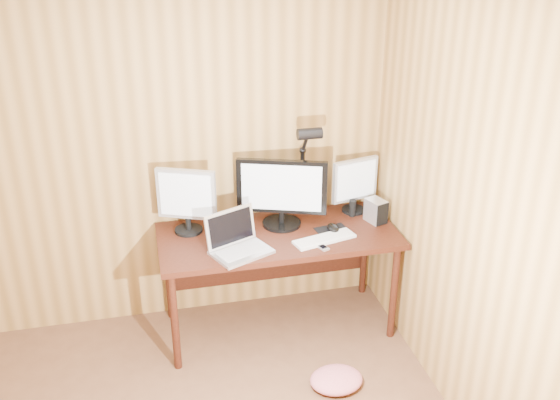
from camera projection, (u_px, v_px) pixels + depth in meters
name	position (u px, v px, depth m)	size (l,w,h in m)	color
room_shell	(134.00, 340.00, 2.33)	(4.00, 4.00, 4.00)	brown
desk	(276.00, 244.00, 4.29)	(1.60, 0.70, 0.75)	#36140B
monitor_center	(282.00, 192.00, 4.19)	(0.59, 0.27, 0.47)	black
monitor_left	(187.00, 199.00, 4.10)	(0.38, 0.19, 0.45)	black
monitor_right	(355.00, 184.00, 4.40)	(0.35, 0.17, 0.40)	black
laptop	(237.00, 242.00, 3.94)	(0.44, 0.39, 0.26)	silver
keyboard	(324.00, 239.00, 4.09)	(0.44, 0.23, 0.02)	white
mousepad	(333.00, 231.00, 4.21)	(0.21, 0.18, 0.00)	black
mouse	(333.00, 228.00, 4.20)	(0.07, 0.12, 0.04)	black
hard_drive	(376.00, 211.00, 4.31)	(0.14, 0.17, 0.16)	silver
phone	(322.00, 247.00, 3.99)	(0.08, 0.11, 0.01)	silver
speaker	(353.00, 208.00, 4.40)	(0.05, 0.05, 0.12)	black
desk_lamp	(306.00, 157.00, 4.23)	(0.16, 0.24, 0.72)	black
fabric_pile	(336.00, 380.00, 3.89)	(0.34, 0.27, 0.11)	#CF646F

